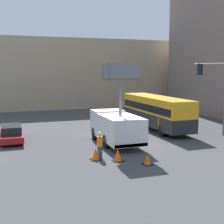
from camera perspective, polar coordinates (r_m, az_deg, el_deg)
ground_plane at (r=24.18m, az=4.06°, el=-6.14°), size 120.00×120.00×0.00m
building_backdrop_far at (r=50.64m, az=-8.69°, el=6.96°), size 44.00×10.00×10.38m
utility_truck at (r=24.24m, az=0.77°, el=-2.42°), size 2.53×6.16×6.24m
city_bus at (r=30.87m, az=8.00°, el=0.35°), size 2.51×10.71×3.18m
traffic_light_pole at (r=27.83m, az=18.64°, el=4.58°), size 3.91×3.65×6.57m
road_worker_near_truck at (r=20.59m, az=-2.26°, el=-6.06°), size 0.38×0.38×1.77m
road_worker_directing at (r=27.92m, az=8.75°, el=-2.28°), size 0.38×0.38×1.94m
traffic_cone_near_truck at (r=20.05m, az=1.07°, el=-7.97°), size 0.67×0.67×0.77m
traffic_cone_mid_road at (r=20.32m, az=-3.02°, el=-7.76°), size 0.67×0.67×0.77m
traffic_cone_far_side at (r=19.47m, az=6.50°, el=-8.65°), size 0.58×0.58×0.66m
parked_car_curbside at (r=26.51m, az=-17.96°, el=-3.70°), size 1.73×4.73×1.38m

